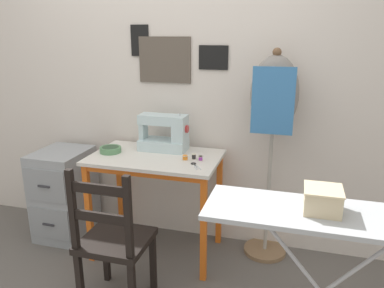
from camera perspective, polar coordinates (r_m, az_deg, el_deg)
ground_plane at (r=2.83m, az=-7.39°, el=-18.76°), size 14.00×14.00×0.00m
wall_back at (r=2.93m, az=-3.34°, el=9.58°), size 10.00×0.07×2.55m
sewing_table at (r=2.74m, az=-5.64°, el=-4.08°), size 0.93×0.58×0.78m
sewing_machine at (r=2.81m, az=-4.02°, el=1.57°), size 0.37×0.18×0.29m
fabric_bowl at (r=2.84m, az=-12.32°, el=-0.82°), size 0.16×0.16×0.04m
scissors at (r=2.51m, az=0.42°, el=-3.22°), size 0.10×0.13×0.01m
thread_spool_near_machine at (r=2.61m, az=-1.05°, el=-2.09°), size 0.04×0.04×0.03m
thread_spool_mid_table at (r=2.62m, az=0.28°, el=-1.93°), size 0.03×0.03×0.04m
thread_spool_far_edge at (r=2.60m, az=1.31°, el=-2.19°), size 0.03×0.03×0.03m
wooden_chair at (r=2.36m, az=-11.87°, el=-14.37°), size 0.40×0.38×0.92m
filing_cabinet at (r=3.27m, az=-18.86°, el=-7.16°), size 0.38×0.48×0.73m
dress_form at (r=2.65m, az=12.32°, el=5.44°), size 0.33×0.32×1.54m
ironing_board at (r=1.87m, az=20.28°, el=-11.08°), size 1.16×0.38×0.85m
storage_box at (r=1.83m, az=19.28°, el=-8.02°), size 0.17×0.17×0.11m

